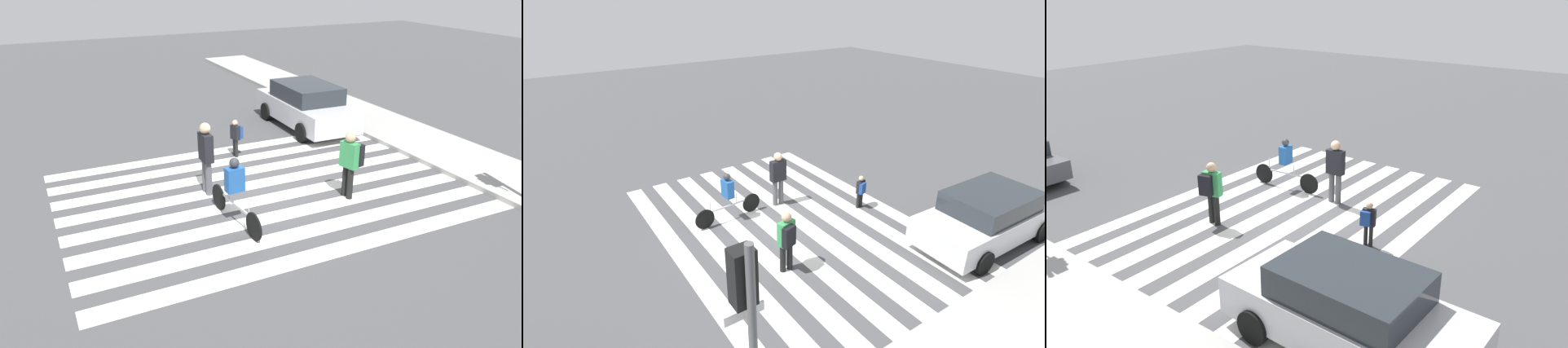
% 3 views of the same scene
% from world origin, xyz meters
% --- Properties ---
extents(ground_plane, '(60.00, 60.00, 0.00)m').
position_xyz_m(ground_plane, '(0.00, 0.00, 0.00)').
color(ground_plane, '#444447').
extents(sidewalk_curb, '(36.00, 2.50, 0.14)m').
position_xyz_m(sidewalk_curb, '(0.00, 6.25, 0.07)').
color(sidewalk_curb, '#9E9E99').
rests_on(sidewalk_curb, ground_plane).
extents(crosswalk_stripes, '(7.01, 10.00, 0.01)m').
position_xyz_m(crosswalk_stripes, '(0.00, 0.00, 0.00)').
color(crosswalk_stripes, silver).
rests_on(crosswalk_stripes, ground_plane).
extents(pedestrian_adult_yellow_jacket, '(0.52, 0.28, 1.86)m').
position_xyz_m(pedestrian_adult_yellow_jacket, '(-0.53, -1.31, 1.05)').
color(pedestrian_adult_yellow_jacket, '#4C4C51').
rests_on(pedestrian_adult_yellow_jacket, ground_plane).
extents(pedestrian_adult_tall_backpack, '(0.34, 0.31, 1.14)m').
position_xyz_m(pedestrian_adult_tall_backpack, '(-2.62, 0.39, 0.67)').
color(pedestrian_adult_tall_backpack, black).
rests_on(pedestrian_adult_tall_backpack, ground_plane).
extents(pedestrian_adult_blue_shirt, '(0.51, 0.47, 1.70)m').
position_xyz_m(pedestrian_adult_blue_shirt, '(1.23, 1.78, 0.99)').
color(pedestrian_adult_blue_shirt, black).
rests_on(pedestrian_adult_blue_shirt, ground_plane).
extents(cyclist_mid_street, '(2.30, 0.42, 1.59)m').
position_xyz_m(cyclist_mid_street, '(1.30, -1.32, 0.86)').
color(cyclist_mid_street, black).
rests_on(cyclist_mid_street, ground_plane).
extents(car_parked_far_curb, '(4.47, 2.10, 1.55)m').
position_xyz_m(car_parked_far_curb, '(-4.23, 3.77, 0.79)').
color(car_parked_far_curb, '#B7B7BC').
rests_on(car_parked_far_curb, ground_plane).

